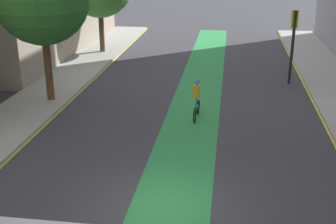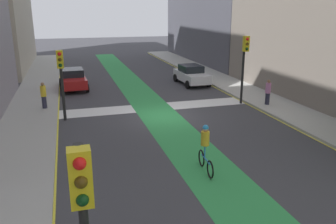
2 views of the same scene
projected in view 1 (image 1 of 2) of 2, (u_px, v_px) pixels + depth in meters
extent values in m
plane|color=#38383D|center=(162.00, 207.00, 13.06)|extent=(120.00, 120.00, 0.00)
cube|color=#2D8C47|center=(170.00, 208.00, 13.03)|extent=(2.40, 60.00, 0.01)
cylinder|color=black|center=(292.00, 48.00, 24.25)|extent=(0.16, 0.16, 4.04)
cube|color=gold|center=(295.00, 19.00, 23.90)|extent=(0.35, 0.28, 0.95)
sphere|color=red|center=(295.00, 13.00, 23.92)|extent=(0.20, 0.20, 0.20)
sphere|color=#4C380C|center=(294.00, 18.00, 24.03)|extent=(0.20, 0.20, 0.20)
sphere|color=#0C3814|center=(294.00, 24.00, 24.13)|extent=(0.20, 0.20, 0.20)
torus|color=black|center=(198.00, 107.00, 20.26)|extent=(0.11, 0.68, 0.68)
torus|color=black|center=(195.00, 115.00, 19.29)|extent=(0.11, 0.68, 0.68)
cylinder|color=#2672BF|center=(197.00, 107.00, 19.71)|extent=(0.12, 0.95, 0.06)
cylinder|color=#2672BF|center=(196.00, 103.00, 19.48)|extent=(0.05, 0.05, 0.50)
cylinder|color=gold|center=(197.00, 91.00, 19.30)|extent=(0.32, 0.32, 0.55)
sphere|color=tan|center=(197.00, 83.00, 19.16)|extent=(0.22, 0.22, 0.22)
sphere|color=#268CCC|center=(197.00, 82.00, 19.15)|extent=(0.23, 0.23, 0.23)
cylinder|color=brown|center=(48.00, 66.00, 21.35)|extent=(0.36, 0.36, 3.38)
cylinder|color=brown|center=(102.00, 30.00, 31.44)|extent=(0.36, 0.36, 3.10)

